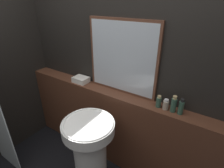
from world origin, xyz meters
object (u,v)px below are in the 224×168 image
Objects in this scene: towel_stack at (81,80)px; conditioner_bottle at (166,105)px; lotion_bottle at (174,104)px; body_wash_bottle at (181,107)px; pedestal_sink at (90,154)px; shampoo_bottle at (159,102)px; mirror at (122,58)px.

towel_stack is 1.06m from conditioner_bottle.
body_wash_bottle is (0.07, -0.00, -0.00)m from lotion_bottle.
pedestal_sink is at bearing -43.01° from towel_stack.
body_wash_bottle reaches higher than shampoo_bottle.
towel_stack is at bearing -180.00° from lotion_bottle.
shampoo_bottle is at bearing 0.00° from towel_stack.
towel_stack is 1.20m from body_wash_bottle.
shampoo_bottle reaches higher than pedestal_sink.
towel_stack is 1.53× the size of shampoo_bottle.
lotion_bottle is 0.07m from body_wash_bottle.
conditioner_bottle is 0.14m from body_wash_bottle.
lotion_bottle reaches higher than towel_stack.
shampoo_bottle reaches higher than conditioner_bottle.
mirror is 7.52× the size of conditioner_bottle.
towel_stack is 0.99m from shampoo_bottle.
lotion_bottle reaches higher than shampoo_bottle.
conditioner_bottle is (1.06, 0.00, 0.02)m from towel_stack.
pedestal_sink is 5.99× the size of body_wash_bottle.
mirror reaches higher than towel_stack.
pedestal_sink is 8.82× the size of conditioner_bottle.
body_wash_bottle is at bearing -0.00° from conditioner_bottle.
lotion_bottle is at bearing -7.05° from mirror.
conditioner_bottle is (0.07, 0.00, -0.01)m from shampoo_bottle.
body_wash_bottle reaches higher than towel_stack.
lotion_bottle reaches higher than body_wash_bottle.
pedestal_sink is 0.85m from shampoo_bottle.
conditioner_bottle reaches higher than towel_stack.
towel_stack is 1.78× the size of conditioner_bottle.
lotion_bottle is at bearing 0.00° from shampoo_bottle.
lotion_bottle is 1.06× the size of body_wash_bottle.
mirror reaches higher than body_wash_bottle.
body_wash_bottle is (1.19, 0.00, 0.04)m from towel_stack.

